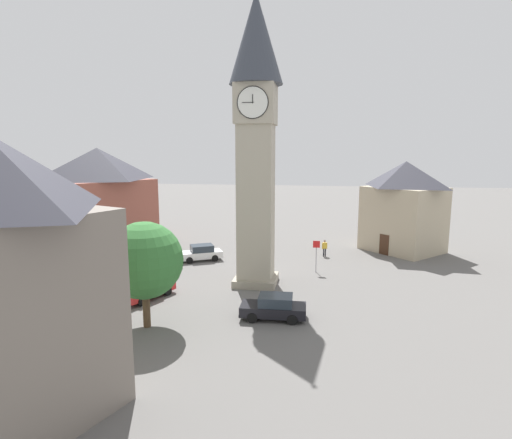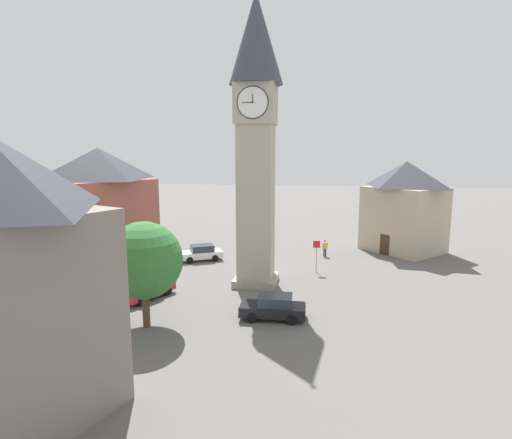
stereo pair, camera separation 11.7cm
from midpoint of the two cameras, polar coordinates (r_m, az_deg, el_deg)
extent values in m
plane|color=#605E5B|center=(32.81, 0.10, -9.00)|extent=(200.00, 200.00, 0.00)
cube|color=gray|center=(32.72, 0.10, -8.50)|extent=(3.30, 3.30, 0.60)
cube|color=#ADA38E|center=(31.38, 0.11, 2.35)|extent=(2.64, 2.64, 11.82)
cube|color=#ADA38E|center=(31.34, 0.11, 15.83)|extent=(2.96, 2.96, 2.91)
cone|color=#383D47|center=(32.22, 0.11, 24.17)|extent=(3.99, 3.99, 6.50)
cylinder|color=white|center=(29.87, -0.37, 16.16)|extent=(2.22, 0.04, 2.22)
torus|color=black|center=(29.86, -0.38, 16.16)|extent=(2.28, 0.06, 2.28)
cube|color=black|center=(29.86, -0.39, 16.63)|extent=(0.05, 0.02, 0.62)
cube|color=black|center=(29.88, -1.04, 16.15)|extent=(0.84, 0.02, 0.04)
cylinder|color=white|center=(32.83, 0.55, 15.54)|extent=(2.22, 0.04, 2.22)
torus|color=black|center=(32.83, 0.56, 15.54)|extent=(2.28, 0.06, 2.28)
cube|color=white|center=(39.81, -7.69, -4.90)|extent=(4.42, 3.43, 0.64)
cube|color=#28333D|center=(39.69, -7.49, -4.02)|extent=(2.59, 2.37, 0.64)
cylinder|color=black|center=(38.91, -9.24, -5.68)|extent=(0.67, 0.50, 0.64)
cylinder|color=black|center=(40.44, -9.61, -5.12)|extent=(0.67, 0.50, 0.64)
cylinder|color=black|center=(39.36, -5.69, -5.43)|extent=(0.67, 0.50, 0.64)
cylinder|color=black|center=(40.87, -6.20, -4.88)|extent=(0.67, 0.50, 0.64)
cube|color=black|center=(39.55, -10.56, -5.40)|extent=(0.89, 1.53, 0.16)
cube|color=red|center=(30.55, -14.97, -9.57)|extent=(3.23, 4.44, 0.64)
cube|color=#28333D|center=(30.26, -15.24, -8.53)|extent=(2.28, 2.56, 0.64)
cylinder|color=black|center=(31.97, -14.25, -9.19)|extent=(0.46, 0.67, 0.64)
cylinder|color=black|center=(30.86, -12.22, -9.80)|extent=(0.46, 0.67, 0.64)
cylinder|color=black|center=(30.48, -17.72, -10.28)|extent=(0.46, 0.67, 0.64)
cylinder|color=black|center=(29.31, -15.72, -10.98)|extent=(0.46, 0.67, 0.64)
cube|color=black|center=(31.91, -12.21, -9.06)|extent=(1.57, 0.79, 0.16)
cube|color=black|center=(26.11, 2.51, -12.56)|extent=(4.16, 1.84, 0.64)
cube|color=#28333D|center=(25.88, 2.85, -11.30)|extent=(2.15, 1.63, 0.64)
cylinder|color=black|center=(25.61, -0.48, -13.66)|extent=(0.65, 0.24, 0.64)
cylinder|color=black|center=(27.07, -0.01, -12.35)|extent=(0.65, 0.24, 0.64)
cylinder|color=black|center=(25.41, 5.19, -13.89)|extent=(0.65, 0.24, 0.64)
cylinder|color=black|center=(26.89, 5.33, -12.55)|extent=(0.65, 0.24, 0.64)
cube|color=black|center=(26.43, -1.98, -12.80)|extent=(0.18, 1.67, 0.16)
cylinder|color=black|center=(41.61, 9.85, -4.59)|extent=(0.13, 0.13, 0.82)
cylinder|color=black|center=(41.54, 9.62, -4.60)|extent=(0.13, 0.13, 0.82)
cube|color=gold|center=(41.41, 9.76, -3.64)|extent=(0.42, 0.34, 0.60)
cylinder|color=gold|center=(41.51, 10.06, -3.69)|extent=(0.09, 0.09, 0.60)
cylinder|color=gold|center=(41.34, 9.46, -3.73)|extent=(0.09, 0.09, 0.60)
sphere|color=#9E7051|center=(41.31, 9.78, -3.03)|extent=(0.22, 0.22, 0.22)
sphere|color=black|center=(41.32, 9.78, -3.00)|extent=(0.20, 0.20, 0.20)
cylinder|color=brown|center=(25.62, -15.09, -11.72)|extent=(0.44, 0.44, 2.52)
sphere|color=#337033|center=(24.75, -15.37, -5.53)|extent=(4.57, 4.57, 4.57)
cube|color=tan|center=(45.53, 20.13, 0.02)|extent=(9.18, 9.19, 6.81)
pyramid|color=#383842|center=(45.05, 20.47, 5.99)|extent=(9.64, 9.65, 2.68)
cube|color=#422819|center=(43.56, 17.71, -3.40)|extent=(0.83, 0.84, 2.10)
cube|color=#995142|center=(48.73, -20.88, 0.90)|extent=(11.75, 12.65, 7.39)
pyramid|color=#383842|center=(48.29, -21.25, 7.31)|extent=(12.34, 13.28, 3.51)
cube|color=#422819|center=(45.88, -18.18, -2.79)|extent=(0.61, 1.00, 2.10)
cube|color=#422819|center=(29.92, -29.99, -10.01)|extent=(0.68, 0.96, 2.10)
cube|color=#422819|center=(21.54, -23.26, -16.98)|extent=(1.05, 0.48, 2.10)
cylinder|color=black|center=(38.97, -1.69, -1.89)|extent=(0.12, 0.12, 5.48)
sphere|color=beige|center=(38.51, -1.71, 2.38)|extent=(0.36, 0.36, 0.36)
cylinder|color=gray|center=(35.91, 8.57, -5.65)|extent=(0.07, 0.07, 2.20)
cube|color=red|center=(35.57, 8.62, -3.47)|extent=(0.60, 0.04, 0.60)
camera|label=1|loc=(0.06, -89.89, 0.02)|focal=28.43mm
camera|label=2|loc=(0.06, 90.11, -0.02)|focal=28.43mm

